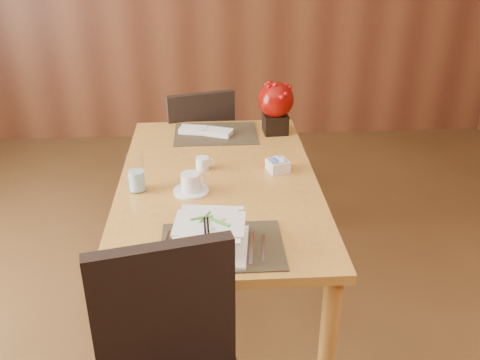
{
  "coord_description": "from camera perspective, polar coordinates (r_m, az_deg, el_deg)",
  "views": [
    {
      "loc": [
        -0.03,
        -1.58,
        1.85
      ],
      "look_at": [
        0.08,
        0.35,
        0.87
      ],
      "focal_mm": 40.0,
      "sensor_mm": 36.0,
      "label": 1
    }
  ],
  "objects": [
    {
      "name": "sugar_caddy",
      "position": [
        2.52,
        4.05,
        1.54
      ],
      "size": [
        0.11,
        0.11,
        0.05
      ],
      "primitive_type": "cube",
      "rotation": [
        0.0,
        0.0,
        0.31
      ],
      "color": "white",
      "rests_on": "dining_table"
    },
    {
      "name": "dining_table",
      "position": [
        2.49,
        -2.29,
        -1.9
      ],
      "size": [
        0.9,
        1.5,
        0.75
      ],
      "color": "#C28736",
      "rests_on": "ground"
    },
    {
      "name": "placemat_far",
      "position": [
        2.95,
        -2.6,
        4.97
      ],
      "size": [
        0.45,
        0.33,
        0.01
      ],
      "primitive_type": "cube",
      "color": "black",
      "rests_on": "dining_table"
    },
    {
      "name": "water_glass",
      "position": [
        2.35,
        -11.02,
        0.77
      ],
      "size": [
        0.09,
        0.09,
        0.18
      ],
      "primitive_type": "cylinder",
      "rotation": [
        0.0,
        0.0,
        0.16
      ],
      "color": "silver",
      "rests_on": "dining_table"
    },
    {
      "name": "soup_setting",
      "position": [
        1.93,
        -3.24,
        -5.96
      ],
      "size": [
        0.3,
        0.3,
        0.11
      ],
      "rotation": [
        0.0,
        0.0,
        -0.11
      ],
      "color": "white",
      "rests_on": "dining_table"
    },
    {
      "name": "creamer_jug",
      "position": [
        2.54,
        -4.03,
        1.79
      ],
      "size": [
        0.08,
        0.08,
        0.06
      ],
      "primitive_type": null,
      "rotation": [
        0.0,
        0.0,
        -0.04
      ],
      "color": "white",
      "rests_on": "dining_table"
    },
    {
      "name": "placemat_near",
      "position": [
        1.97,
        -1.93,
        -7.07
      ],
      "size": [
        0.45,
        0.33,
        0.01
      ],
      "primitive_type": "cube",
      "color": "black",
      "rests_on": "dining_table"
    },
    {
      "name": "berry_decor",
      "position": [
        2.92,
        3.85,
        8.03
      ],
      "size": [
        0.19,
        0.19,
        0.28
      ],
      "rotation": [
        0.0,
        0.0,
        0.07
      ],
      "color": "black",
      "rests_on": "dining_table"
    },
    {
      "name": "napkins_far",
      "position": [
        2.94,
        -3.5,
        5.23
      ],
      "size": [
        0.31,
        0.19,
        0.03
      ],
      "primitive_type": null,
      "rotation": [
        0.0,
        0.0,
        -0.32
      ],
      "color": "silver",
      "rests_on": "dining_table"
    },
    {
      "name": "coffee_cup",
      "position": [
        2.33,
        -5.28,
        -0.45
      ],
      "size": [
        0.16,
        0.16,
        0.09
      ],
      "rotation": [
        0.0,
        0.0,
        0.4
      ],
      "color": "white",
      "rests_on": "dining_table"
    },
    {
      "name": "bread_plate",
      "position": [
        1.9,
        -13.18,
        -9.24
      ],
      "size": [
        0.19,
        0.19,
        0.01
      ],
      "primitive_type": "cube",
      "rotation": [
        0.0,
        0.0,
        0.31
      ],
      "color": "white",
      "rests_on": "dining_table"
    },
    {
      "name": "far_chair",
      "position": [
        3.37,
        -4.5,
        3.32
      ],
      "size": [
        0.52,
        0.52,
        0.9
      ],
      "rotation": [
        0.0,
        0.0,
        3.41
      ],
      "color": "black",
      "rests_on": "ground"
    }
  ]
}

